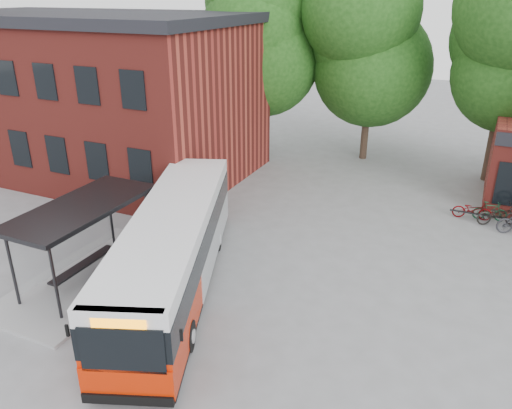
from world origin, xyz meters
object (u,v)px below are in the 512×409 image
at_px(bicycle_1, 490,211).
at_px(bicycle_2, 499,215).
at_px(bicycle_0, 472,210).
at_px(bus_shelter, 86,242).
at_px(city_bus, 174,250).

relative_size(bicycle_1, bicycle_2, 0.78).
bearing_deg(bicycle_0, bicycle_1, -83.19).
bearing_deg(bicycle_2, bicycle_0, 54.88).
height_order(bicycle_0, bicycle_2, bicycle_2).
xyz_separation_m(bus_shelter, bicycle_1, (12.83, 11.36, -1.01)).
distance_m(bus_shelter, bicycle_2, 17.18).
bearing_deg(city_bus, bicycle_1, 26.16).
height_order(bus_shelter, bicycle_1, bus_shelter).
distance_m(bus_shelter, city_bus, 3.20).
bearing_deg(bicycle_0, bus_shelter, 126.46).
relative_size(city_bus, bicycle_2, 6.01).
xyz_separation_m(bicycle_0, bicycle_1, (0.73, 0.17, 0.00)).
bearing_deg(bus_shelter, city_bus, 14.78).
xyz_separation_m(city_bus, bicycle_2, (10.09, 10.17, -0.94)).
xyz_separation_m(bicycle_0, bicycle_2, (1.09, -0.21, 0.05)).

